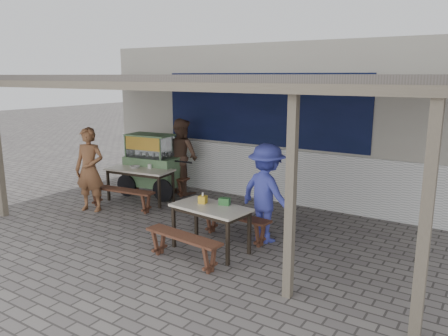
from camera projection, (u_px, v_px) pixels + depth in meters
ground at (186, 239)px, 7.64m from camera, size 60.00×60.00×0.00m
back_wall at (279, 122)px, 10.22m from camera, size 9.00×1.28×3.50m
warung_roof at (215, 80)px, 7.80m from camera, size 9.00×4.21×2.81m
table_left at (140, 172)px, 9.78m from camera, size 1.57×0.85×0.75m
bench_left_street at (121, 194)px, 9.23m from camera, size 1.62×0.48×0.45m
bench_left_wall at (158, 180)px, 10.47m from camera, size 1.62×0.48×0.45m
table_right at (211, 211)px, 6.99m from camera, size 1.32×0.80×0.75m
bench_right_street at (183, 242)px, 6.57m from camera, size 1.38×0.42×0.45m
bench_right_wall at (235, 221)px, 7.54m from camera, size 1.38×0.42×0.45m
vendor_cart at (152, 163)px, 10.23m from camera, size 1.80×0.85×1.46m
patron_street_side at (90, 170)px, 9.06m from camera, size 0.74×0.60×1.76m
patron_wall_side at (182, 156)px, 10.43m from camera, size 1.01×0.87×1.81m
patron_right_table at (266, 193)px, 7.38m from camera, size 1.23×0.91×1.69m
tissue_box at (203, 200)px, 7.13m from camera, size 0.14×0.14×0.12m
donation_box at (225, 201)px, 7.03m from camera, size 0.20×0.15×0.12m
condiment_jar at (150, 166)px, 9.80m from camera, size 0.09×0.09×0.10m
condiment_bowl at (135, 167)px, 9.82m from camera, size 0.27×0.27×0.05m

